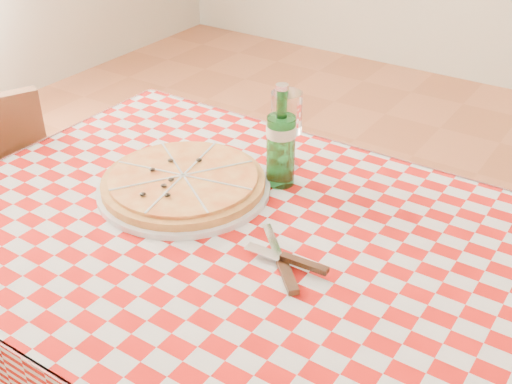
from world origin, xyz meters
TOP-DOWN VIEW (x-y plane):
  - dining_table at (0.00, 0.00)m, footprint 1.20×0.80m
  - tablecloth at (0.00, 0.00)m, footprint 1.30×0.90m
  - pizza_plate at (-0.21, 0.06)m, footprint 0.44×0.44m
  - water_bottle at (-0.05, 0.20)m, footprint 0.08×0.08m
  - wine_glass at (-0.08, 0.28)m, footprint 0.07×0.07m
  - cutlery at (0.10, -0.04)m, footprint 0.28×0.25m

SIDE VIEW (x-z plane):
  - dining_table at x=0.00m, z-range 0.28..1.03m
  - tablecloth at x=0.00m, z-range 0.75..0.76m
  - cutlery at x=0.10m, z-range 0.76..0.78m
  - pizza_plate at x=-0.21m, z-range 0.76..0.81m
  - wine_glass at x=-0.08m, z-range 0.76..0.94m
  - water_bottle at x=-0.05m, z-range 0.76..0.99m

